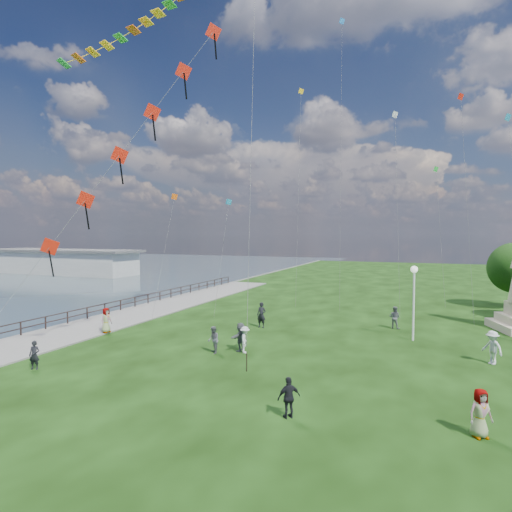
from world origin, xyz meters
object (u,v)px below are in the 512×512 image
at_px(person_3, 289,397).
at_px(person_7, 395,317).
at_px(person_4, 480,413).
at_px(person_0, 34,355).
at_px(person_10, 106,322).
at_px(person_8, 492,347).
at_px(person_11, 240,337).
at_px(lamppost, 414,287).
at_px(person_6, 261,315).
at_px(pier_pavilion, 63,261).
at_px(person_2, 245,340).
at_px(person_1, 213,340).

xyz_separation_m(person_3, person_7, (2.59, 17.26, 0.03)).
bearing_deg(person_4, person_7, 73.25).
distance_m(person_0, person_4, 20.15).
height_order(person_7, person_10, person_10).
bearing_deg(person_8, person_11, -124.17).
xyz_separation_m(person_0, person_11, (8.30, 7.02, 0.11)).
bearing_deg(lamppost, person_6, -179.76).
bearing_deg(pier_pavilion, person_2, -35.14).
bearing_deg(person_10, person_8, -76.18).
relative_size(person_3, person_10, 0.92).
bearing_deg(person_7, lamppost, 127.49).
bearing_deg(person_1, person_11, 94.41).
height_order(person_1, person_11, person_11).
height_order(person_3, person_10, person_10).
distance_m(lamppost, person_0, 22.26).
distance_m(pier_pavilion, person_2, 62.48).
bearing_deg(person_7, pier_pavilion, -8.93).
distance_m(person_6, person_8, 14.90).
height_order(lamppost, person_0, lamppost).
height_order(person_7, person_8, person_8).
relative_size(person_2, person_7, 0.95).
bearing_deg(person_2, person_1, 94.38).
height_order(pier_pavilion, person_10, pier_pavilion).
bearing_deg(person_6, lamppost, 3.39).
relative_size(lamppost, person_8, 2.73).
height_order(person_8, person_11, person_8).
xyz_separation_m(person_0, person_10, (-1.94, 7.44, 0.12)).
bearing_deg(person_3, person_0, -45.47).
relative_size(lamppost, person_0, 3.32).
xyz_separation_m(person_4, person_6, (-12.92, 12.98, 0.10)).
bearing_deg(person_11, person_3, 38.59).
xyz_separation_m(person_4, person_10, (-22.08, 7.17, 0.02)).
relative_size(lamppost, person_6, 2.59).
bearing_deg(person_0, person_1, 20.32).
xyz_separation_m(person_1, person_2, (1.63, 0.79, -0.01)).
relative_size(person_6, person_7, 1.15).
height_order(person_0, person_6, person_6).
relative_size(person_4, person_11, 1.00).
bearing_deg(person_1, person_8, 67.03).
xyz_separation_m(lamppost, person_0, (-17.65, -13.29, -2.75)).
height_order(person_3, person_6, person_6).
xyz_separation_m(person_7, person_11, (-7.98, -9.56, 0.03)).
relative_size(person_7, person_10, 0.95).
height_order(person_2, person_3, person_3).
distance_m(person_0, person_8, 23.71).
height_order(person_7, person_11, person_11).
bearing_deg(person_4, person_3, 158.31).
bearing_deg(person_11, person_7, 143.73).
height_order(lamppost, person_6, lamppost).
height_order(person_1, person_10, person_10).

